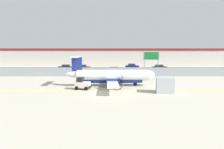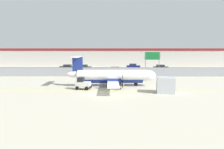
% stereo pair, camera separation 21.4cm
% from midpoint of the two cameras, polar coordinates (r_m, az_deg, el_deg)
% --- Properties ---
extents(ground_plane, '(140.00, 140.00, 0.01)m').
position_cam_midpoint_polar(ground_plane, '(29.38, -0.71, -4.71)').
color(ground_plane, '#B2AD99').
extents(perimeter_fence, '(98.00, 0.10, 2.10)m').
position_cam_midpoint_polar(perimeter_fence, '(45.02, -0.26, 0.84)').
color(perimeter_fence, gray).
rests_on(perimeter_fence, ground).
extents(parking_lot_strip, '(98.00, 17.00, 0.12)m').
position_cam_midpoint_polar(parking_lot_strip, '(56.57, -0.09, 1.04)').
color(parking_lot_strip, '#38383A').
rests_on(parking_lot_strip, ground).
extents(background_building, '(91.00, 8.10, 6.50)m').
position_cam_midpoint_polar(background_building, '(74.80, 0.07, 4.97)').
color(background_building, beige).
rests_on(background_building, ground).
extents(commuter_airplane, '(14.85, 16.03, 4.92)m').
position_cam_midpoint_polar(commuter_airplane, '(33.16, 0.63, -0.55)').
color(commuter_airplane, white).
rests_on(commuter_airplane, ground).
extents(baggage_tug, '(2.50, 1.75, 1.88)m').
position_cam_midpoint_polar(baggage_tug, '(30.66, -8.14, -2.66)').
color(baggage_tug, silver).
rests_on(baggage_tug, ground).
extents(ground_crew_worker, '(0.43, 0.54, 1.70)m').
position_cam_midpoint_polar(ground_crew_worker, '(30.71, 1.48, -2.39)').
color(ground_crew_worker, '#191E4C').
rests_on(ground_crew_worker, ground).
extents(cargo_container, '(2.69, 2.35, 2.20)m').
position_cam_midpoint_polar(cargo_container, '(28.95, 15.26, -2.93)').
color(cargo_container, '#B7BCC1').
rests_on(cargo_container, ground).
extents(traffic_cone_near_left, '(0.36, 0.36, 0.64)m').
position_cam_midpoint_polar(traffic_cone_near_left, '(36.71, -8.23, -1.91)').
color(traffic_cone_near_left, orange).
rests_on(traffic_cone_near_left, ground).
extents(traffic_cone_near_right, '(0.36, 0.36, 0.64)m').
position_cam_midpoint_polar(traffic_cone_near_right, '(32.73, 3.44, -2.95)').
color(traffic_cone_near_right, orange).
rests_on(traffic_cone_near_right, ground).
extents(parked_car_0, '(4.23, 2.07, 1.58)m').
position_cam_midpoint_polar(parked_car_0, '(60.63, -12.59, 2.07)').
color(parked_car_0, black).
rests_on(parked_car_0, parking_lot_strip).
extents(parked_car_1, '(4.20, 2.00, 1.58)m').
position_cam_midpoint_polar(parked_car_1, '(58.86, -7.85, 2.03)').
color(parked_car_1, black).
rests_on(parked_car_1, parking_lot_strip).
extents(parked_car_2, '(4.23, 2.06, 1.58)m').
position_cam_midpoint_polar(parked_car_2, '(50.68, 1.10, 1.29)').
color(parked_car_2, navy).
rests_on(parked_car_2, parking_lot_strip).
extents(parked_car_3, '(4.34, 2.31, 1.58)m').
position_cam_midpoint_polar(parked_car_3, '(62.83, 6.18, 2.37)').
color(parked_car_3, navy).
rests_on(parked_car_3, parking_lot_strip).
extents(parked_car_4, '(4.20, 2.01, 1.58)m').
position_cam_midpoint_polar(parked_car_4, '(59.99, 13.85, 1.98)').
color(parked_car_4, black).
rests_on(parked_car_4, parking_lot_strip).
extents(highway_sign, '(3.60, 0.14, 5.50)m').
position_cam_midpoint_polar(highway_sign, '(47.77, 11.59, 4.69)').
color(highway_sign, slate).
rests_on(highway_sign, ground).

